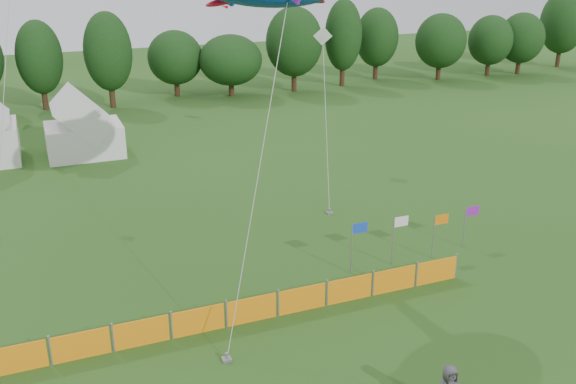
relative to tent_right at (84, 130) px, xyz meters
name	(u,v)px	position (x,y,z in m)	size (l,w,h in m)	color
treeline	(137,56)	(6.22, 14.52, 2.44)	(104.57, 8.78, 8.36)	#382314
tent_right	(84,130)	(0.00, 0.00, 0.00)	(4.90, 3.92, 3.46)	white
barrier_fence	(252,310)	(3.49, -23.65, -1.24)	(17.90, 0.06, 1.00)	orange
flag_row	(414,230)	(11.70, -21.54, -0.32)	(6.73, 0.51, 2.24)	gray
small_kite_white	(325,82)	(13.27, -8.90, 3.76)	(4.52, 9.57, 8.42)	silver
small_kite_dark	(4,86)	(-4.09, -8.45, 4.76)	(2.92, 7.57, 12.37)	black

